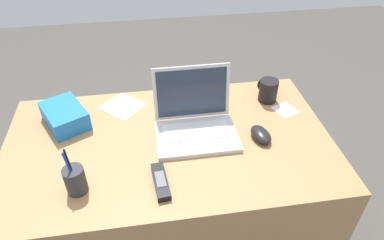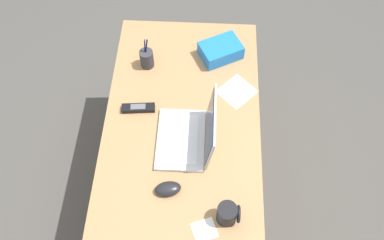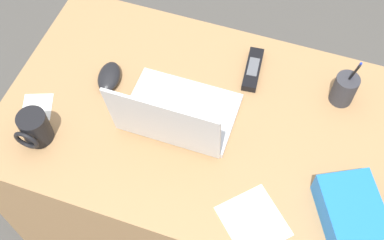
{
  "view_description": "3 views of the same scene",
  "coord_description": "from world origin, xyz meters",
  "px_view_note": "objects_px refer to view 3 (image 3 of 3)",
  "views": [
    {
      "loc": [
        -0.06,
        -1.01,
        1.64
      ],
      "look_at": [
        0.09,
        -0.01,
        0.83
      ],
      "focal_mm": 32.69,
      "sensor_mm": 36.0,
      "label": 1
    },
    {
      "loc": [
        1.02,
        0.1,
        2.39
      ],
      "look_at": [
        0.04,
        0.05,
        0.8
      ],
      "focal_mm": 38.98,
      "sensor_mm": 36.0,
      "label": 2
    },
    {
      "loc": [
        -0.17,
        0.73,
        1.93
      ],
      "look_at": [
        0.06,
        0.05,
        0.79
      ],
      "focal_mm": 45.59,
      "sensor_mm": 36.0,
      "label": 3
    }
  ],
  "objects_px": {
    "pen_holder": "(344,89)",
    "snack_bag": "(352,214)",
    "coffee_mug_white": "(35,129)",
    "computer_mouse": "(109,77)",
    "cordless_phone": "(253,69)",
    "laptop": "(175,116)"
  },
  "relations": [
    {
      "from": "laptop",
      "to": "coffee_mug_white",
      "type": "distance_m",
      "value": 0.39
    },
    {
      "from": "laptop",
      "to": "cordless_phone",
      "type": "relative_size",
      "value": 1.97
    },
    {
      "from": "laptop",
      "to": "computer_mouse",
      "type": "xyz_separation_m",
      "value": [
        0.24,
        -0.09,
        -0.03
      ]
    },
    {
      "from": "pen_holder",
      "to": "snack_bag",
      "type": "xyz_separation_m",
      "value": [
        -0.08,
        0.37,
        -0.01
      ]
    },
    {
      "from": "computer_mouse",
      "to": "coffee_mug_white",
      "type": "bearing_deg",
      "value": 55.29
    },
    {
      "from": "cordless_phone",
      "to": "snack_bag",
      "type": "distance_m",
      "value": 0.52
    },
    {
      "from": "computer_mouse",
      "to": "snack_bag",
      "type": "height_order",
      "value": "snack_bag"
    },
    {
      "from": "cordless_phone",
      "to": "pen_holder",
      "type": "height_order",
      "value": "pen_holder"
    },
    {
      "from": "laptop",
      "to": "coffee_mug_white",
      "type": "relative_size",
      "value": 3.13
    },
    {
      "from": "cordless_phone",
      "to": "pen_holder",
      "type": "relative_size",
      "value": 0.9
    },
    {
      "from": "cordless_phone",
      "to": "pen_holder",
      "type": "bearing_deg",
      "value": 176.93
    },
    {
      "from": "coffee_mug_white",
      "to": "snack_bag",
      "type": "height_order",
      "value": "coffee_mug_white"
    },
    {
      "from": "laptop",
      "to": "pen_holder",
      "type": "xyz_separation_m",
      "value": [
        -0.43,
        -0.24,
        0.0
      ]
    },
    {
      "from": "pen_holder",
      "to": "computer_mouse",
      "type": "bearing_deg",
      "value": 13.16
    },
    {
      "from": "cordless_phone",
      "to": "pen_holder",
      "type": "xyz_separation_m",
      "value": [
        -0.27,
        0.01,
        0.04
      ]
    },
    {
      "from": "computer_mouse",
      "to": "coffee_mug_white",
      "type": "height_order",
      "value": "coffee_mug_white"
    },
    {
      "from": "laptop",
      "to": "snack_bag",
      "type": "xyz_separation_m",
      "value": [
        -0.51,
        0.12,
        -0.01
      ]
    },
    {
      "from": "laptop",
      "to": "snack_bag",
      "type": "bearing_deg",
      "value": 166.38
    },
    {
      "from": "pen_holder",
      "to": "laptop",
      "type": "bearing_deg",
      "value": 29.57
    },
    {
      "from": "coffee_mug_white",
      "to": "pen_holder",
      "type": "bearing_deg",
      "value": -152.5
    },
    {
      "from": "laptop",
      "to": "computer_mouse",
      "type": "height_order",
      "value": "laptop"
    },
    {
      "from": "snack_bag",
      "to": "laptop",
      "type": "bearing_deg",
      "value": -13.62
    }
  ]
}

